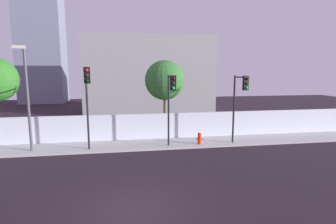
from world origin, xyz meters
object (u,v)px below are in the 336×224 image
(traffic_light_left, at_px, (171,95))
(traffic_light_right, at_px, (240,95))
(traffic_light_center, at_px, (87,91))
(street_lamp_curbside, at_px, (26,90))
(roadside_tree_midleft, at_px, (165,80))
(fire_hydrant, at_px, (199,138))

(traffic_light_left, relative_size, traffic_light_right, 1.01)
(traffic_light_center, height_order, street_lamp_curbside, street_lamp_curbside)
(roadside_tree_midleft, bearing_deg, traffic_light_right, -37.55)
(traffic_light_center, bearing_deg, traffic_light_right, 0.91)
(fire_hydrant, bearing_deg, traffic_light_center, -173.83)
(traffic_light_right, xyz_separation_m, street_lamp_curbside, (-12.87, 0.48, 0.42))
(fire_hydrant, xyz_separation_m, roadside_tree_midleft, (-1.90, 2.76, 3.70))
(traffic_light_right, relative_size, street_lamp_curbside, 0.73)
(fire_hydrant, bearing_deg, roadside_tree_midleft, 124.64)
(street_lamp_curbside, bearing_deg, roadside_tree_midleft, 18.72)
(traffic_light_left, height_order, traffic_light_center, traffic_light_center)
(street_lamp_curbside, bearing_deg, traffic_light_left, -3.21)
(traffic_light_center, distance_m, traffic_light_right, 9.43)
(traffic_light_left, relative_size, fire_hydrant, 5.93)
(traffic_light_left, bearing_deg, traffic_light_right, -0.11)
(street_lamp_curbside, relative_size, fire_hydrant, 8.02)
(roadside_tree_midleft, bearing_deg, fire_hydrant, -55.36)
(traffic_light_center, bearing_deg, traffic_light_left, 1.84)
(traffic_light_center, height_order, traffic_light_right, traffic_light_center)
(traffic_light_center, xyz_separation_m, roadside_tree_midleft, (5.05, 3.51, 0.45))
(traffic_light_center, bearing_deg, fire_hydrant, 6.17)
(traffic_light_center, xyz_separation_m, street_lamp_curbside, (-3.45, 0.63, 0.06))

